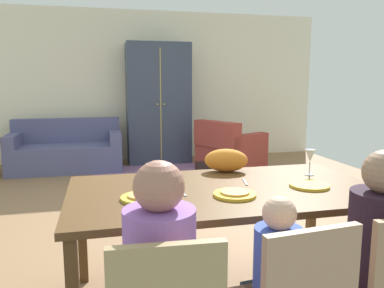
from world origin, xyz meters
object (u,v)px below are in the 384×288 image
dining_table (225,198)px  person_woman (373,268)px  plate_near_child (235,195)px  wine_glass (310,157)px  plate_near_man (143,198)px  couch (67,151)px  armchair (229,151)px  armoire (158,104)px  plate_near_woman (309,185)px  cat (226,160)px  handbag (207,170)px

dining_table → person_woman: (0.53, -0.71, -0.18)m
plate_near_child → wine_glass: 0.79m
dining_table → plate_near_man: size_ratio=7.69×
couch → armchair: (2.57, -0.68, 0.02)m
couch → armoire: 1.76m
person_woman → armoire: armoire is taller
plate_near_woman → dining_table: bearing=169.3°
armchair → armoire: bearing=136.1°
cat → handbag: bearing=95.2°
wine_glass → handbag: bearing=88.6°
handbag → armoire: bearing=109.2°
plate_near_man → handbag: size_ratio=0.78×
plate_near_man → armoire: armoire is taller
armoire → person_woman: bearing=-87.1°
armchair → handbag: (-0.50, -0.47, -0.19)m
plate_near_man → wine_glass: size_ratio=1.34×
dining_table → armoire: (0.26, 4.55, 0.35)m
plate_near_child → wine_glass: wine_glass is taller
plate_near_man → person_woman: bearing=-29.2°
plate_near_man → armoire: bearing=80.4°
armchair → handbag: armchair is taller
plate_near_man → wine_glass: 1.26m
dining_table → plate_near_child: 0.19m
armoire → armchair: bearing=-43.9°
plate_near_child → couch: couch is taller
plate_near_child → cat: size_ratio=0.78×
plate_near_man → handbag: bearing=68.2°
dining_table → person_woman: size_ratio=1.73×
dining_table → plate_near_man: (-0.53, -0.12, 0.07)m
plate_near_child → armchair: bearing=71.4°
wine_glass → cat: 0.60m
plate_near_child → person_woman: (0.53, -0.53, -0.26)m
person_woman → armchair: person_woman is taller
couch → armchair: size_ratio=1.51×
plate_near_child → cat: bearing=76.2°
person_woman → armoire: size_ratio=0.53×
wine_glass → plate_near_man: bearing=-166.2°
couch → armchair: 2.66m
plate_near_man → handbag: plate_near_man is taller
wine_glass → cat: (-0.54, 0.25, -0.05)m
couch → armoire: bearing=10.2°
plate_near_man → armoire: size_ratio=0.12×
cat → wine_glass: bearing=-6.6°
plate_near_child → handbag: plate_near_child is taller
handbag → cat: bearing=-102.9°
plate_near_child → plate_near_woman: bearing=8.6°
wine_glass → couch: bearing=116.1°
person_woman → cat: 1.25m
couch → wine_glass: bearing=-63.9°
handbag → armchair: bearing=43.4°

